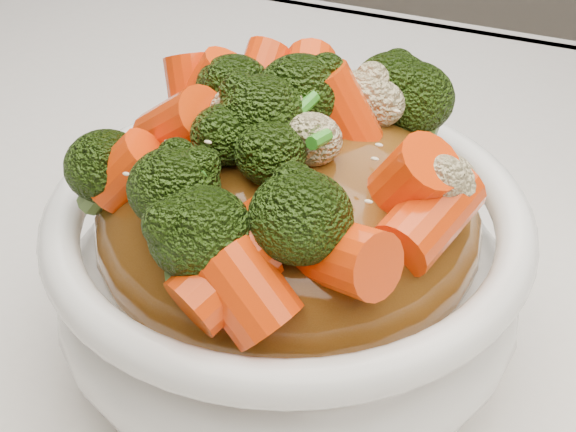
% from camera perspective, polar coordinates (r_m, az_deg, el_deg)
% --- Properties ---
extents(tablecloth, '(1.20, 0.80, 0.04)m').
position_cam_1_polar(tablecloth, '(0.47, 8.40, -8.67)').
color(tablecloth, white).
rests_on(tablecloth, dining_table).
extents(bowl, '(0.27, 0.27, 0.09)m').
position_cam_1_polar(bowl, '(0.40, -0.00, -3.97)').
color(bowl, white).
rests_on(bowl, tablecloth).
extents(sauce_base, '(0.21, 0.21, 0.10)m').
position_cam_1_polar(sauce_base, '(0.38, -0.00, -0.38)').
color(sauce_base, '#613710').
rests_on(sauce_base, bowl).
extents(carrots, '(0.21, 0.21, 0.05)m').
position_cam_1_polar(carrots, '(0.35, -0.00, 8.41)').
color(carrots, '#F04007').
rests_on(carrots, sauce_base).
extents(broccoli, '(0.21, 0.21, 0.05)m').
position_cam_1_polar(broccoli, '(0.35, -0.00, 8.25)').
color(broccoli, black).
rests_on(broccoli, sauce_base).
extents(cauliflower, '(0.21, 0.21, 0.04)m').
position_cam_1_polar(cauliflower, '(0.35, -0.00, 7.95)').
color(cauliflower, beige).
rests_on(cauliflower, sauce_base).
extents(scallions, '(0.16, 0.16, 0.02)m').
position_cam_1_polar(scallions, '(0.35, -0.00, 8.56)').
color(scallions, '#2F8B20').
rests_on(scallions, sauce_base).
extents(sesame_seeds, '(0.19, 0.19, 0.01)m').
position_cam_1_polar(sesame_seeds, '(0.35, -0.00, 8.56)').
color(sesame_seeds, beige).
rests_on(sesame_seeds, sauce_base).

